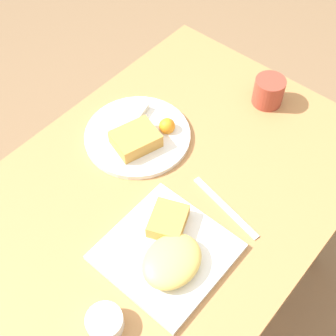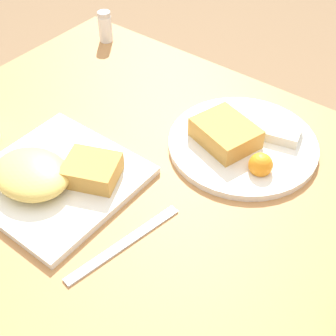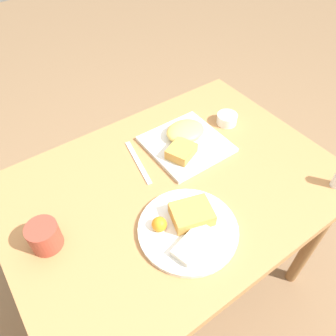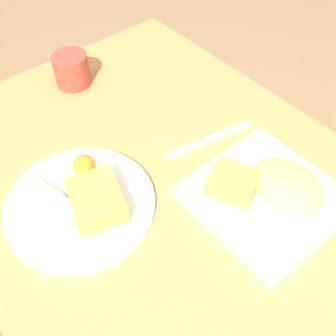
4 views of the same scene
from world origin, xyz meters
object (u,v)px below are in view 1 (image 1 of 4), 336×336
(plate_square_near, at_px, (169,251))
(butter_knife, at_px, (225,207))
(plate_oval_far, at_px, (138,134))
(sauce_ramekin, at_px, (105,322))
(coffee_mug, at_px, (269,91))

(plate_square_near, xyz_separation_m, butter_knife, (0.19, -0.02, -0.02))
(butter_knife, bearing_deg, plate_oval_far, 6.21)
(plate_oval_far, distance_m, butter_knife, 0.31)
(plate_square_near, relative_size, butter_knife, 1.22)
(sauce_ramekin, bearing_deg, butter_knife, -2.55)
(sauce_ramekin, relative_size, butter_knife, 0.36)
(plate_square_near, height_order, coffee_mug, coffee_mug)
(sauce_ramekin, bearing_deg, coffee_mug, 7.95)
(sauce_ramekin, height_order, coffee_mug, coffee_mug)
(plate_oval_far, bearing_deg, plate_square_near, -126.21)
(plate_oval_far, xyz_separation_m, butter_knife, (-0.03, -0.31, -0.01))
(coffee_mug, bearing_deg, butter_knife, -161.48)
(plate_square_near, relative_size, plate_oval_far, 0.92)
(sauce_ramekin, bearing_deg, plate_oval_far, 35.18)
(butter_knife, relative_size, coffee_mug, 2.50)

